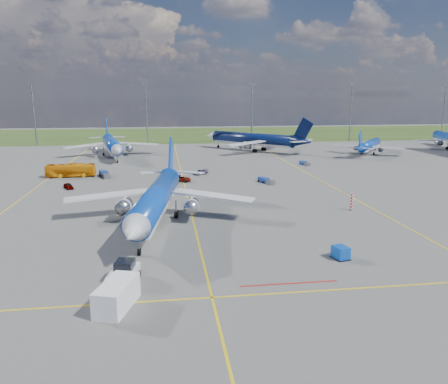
{
  "coord_description": "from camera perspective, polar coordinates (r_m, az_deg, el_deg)",
  "views": [
    {
      "loc": [
        -4.05,
        -57.34,
        18.54
      ],
      "look_at": [
        4.85,
        6.81,
        4.0
      ],
      "focal_mm": 35.0,
      "sensor_mm": 36.0,
      "label": 1
    }
  ],
  "objects": [
    {
      "name": "pushback_tug",
      "position": [
        45.49,
        -12.95,
        -10.52
      ],
      "size": [
        3.2,
        6.62,
        2.2
      ],
      "rotation": [
        0.0,
        0.0,
        -0.18
      ],
      "color": "silver",
      "rests_on": "ground"
    },
    {
      "name": "ground",
      "position": [
        60.39,
        -3.69,
        -5.25
      ],
      "size": [
        400.0,
        400.0,
        0.0
      ],
      "primitive_type": "plane",
      "color": "#535350",
      "rests_on": "ground"
    },
    {
      "name": "service_car_c",
      "position": [
        103.2,
        -3.07,
        2.61
      ],
      "size": [
        4.16,
        3.73,
        1.16
      ],
      "primitive_type": "imported",
      "rotation": [
        0.0,
        0.0,
        -0.91
      ],
      "color": "#999999",
      "rests_on": "ground"
    },
    {
      "name": "bg_jet_nnw",
      "position": [
        137.32,
        -14.32,
        4.5
      ],
      "size": [
        38.21,
        45.75,
        10.59
      ],
      "primitive_type": null,
      "rotation": [
        0.0,
        0.0,
        0.2
      ],
      "color": "#0B3CA3",
      "rests_on": "ground"
    },
    {
      "name": "service_car_b",
      "position": [
        95.08,
        -5.78,
        1.76
      ],
      "size": [
        5.32,
        3.6,
        1.35
      ],
      "primitive_type": "imported",
      "rotation": [
        0.0,
        0.0,
        1.27
      ],
      "color": "#999999",
      "rests_on": "ground"
    },
    {
      "name": "baggage_tug_w",
      "position": [
        93.55,
        5.49,
        1.48
      ],
      "size": [
        2.85,
        4.88,
        1.06
      ],
      "rotation": [
        0.0,
        0.0,
        0.36
      ],
      "color": "navy",
      "rests_on": "ground"
    },
    {
      "name": "apron_bus",
      "position": [
        105.93,
        -19.39,
        2.7
      ],
      "size": [
        11.1,
        2.96,
        3.07
      ],
      "primitive_type": "imported",
      "rotation": [
        0.0,
        0.0,
        1.61
      ],
      "color": "orange",
      "rests_on": "ground"
    },
    {
      "name": "uld_container",
      "position": [
        52.46,
        14.99,
        -7.64
      ],
      "size": [
        1.87,
        2.13,
        1.46
      ],
      "primitive_type": "cube",
      "rotation": [
        0.0,
        0.0,
        0.25
      ],
      "color": "#0C43AB",
      "rests_on": "ground"
    },
    {
      "name": "baggage_tug_c",
      "position": [
        103.85,
        -15.33,
        2.25
      ],
      "size": [
        3.12,
        5.82,
        1.26
      ],
      "rotation": [
        0.0,
        0.0,
        0.31
      ],
      "color": "navy",
      "rests_on": "ground"
    },
    {
      "name": "main_airliner",
      "position": [
        65.45,
        -8.7,
        -3.95
      ],
      "size": [
        36.44,
        44.59,
        10.62
      ],
      "primitive_type": null,
      "rotation": [
        0.0,
        0.0,
        -0.15
      ],
      "color": "#0B3CA3",
      "rests_on": "ground"
    },
    {
      "name": "grass_strip",
      "position": [
        208.2,
        -6.82,
        7.46
      ],
      "size": [
        400.0,
        80.0,
        0.01
      ],
      "primitive_type": "cube",
      "color": "#2D4719",
      "rests_on": "ground"
    },
    {
      "name": "service_van",
      "position": [
        40.72,
        -13.83,
        -12.96
      ],
      "size": [
        3.88,
        5.85,
        2.37
      ],
      "primitive_type": "cube",
      "rotation": [
        0.0,
        0.0,
        -0.31
      ],
      "color": "white",
      "rests_on": "ground"
    },
    {
      "name": "warning_post",
      "position": [
        73.91,
        16.33,
        -1.2
      ],
      "size": [
        0.5,
        0.5,
        3.0
      ],
      "primitive_type": "cylinder",
      "color": "red",
      "rests_on": "ground"
    },
    {
      "name": "service_car_a",
      "position": [
        92.84,
        -19.66,
        0.75
      ],
      "size": [
        2.68,
        3.58,
        1.14
      ],
      "primitive_type": "imported",
      "rotation": [
        0.0,
        0.0,
        0.46
      ],
      "color": "#999999",
      "rests_on": "ground"
    },
    {
      "name": "taxiway_lines",
      "position": [
        87.13,
        -4.95,
        0.33
      ],
      "size": [
        60.25,
        160.0,
        0.02
      ],
      "color": "yellow",
      "rests_on": "ground"
    },
    {
      "name": "baggage_tug_e",
      "position": [
        119.05,
        10.47,
        3.7
      ],
      "size": [
        1.76,
        4.34,
        0.95
      ],
      "rotation": [
        0.0,
        0.0,
        0.16
      ],
      "color": "navy",
      "rests_on": "ground"
    },
    {
      "name": "bg_jet_n",
      "position": [
        146.83,
        3.69,
        5.37
      ],
      "size": [
        53.89,
        54.03,
        11.34
      ],
      "primitive_type": null,
      "rotation": [
        0.0,
        0.0,
        3.92
      ],
      "color": "#07143D",
      "rests_on": "ground"
    },
    {
      "name": "floodlight_masts",
      "position": [
        168.03,
        -3.16,
        10.6
      ],
      "size": [
        202.2,
        0.5,
        22.7
      ],
      "color": "slate",
      "rests_on": "ground"
    },
    {
      "name": "bg_jet_ne",
      "position": [
        147.18,
        18.4,
        4.77
      ],
      "size": [
        37.36,
        38.67,
        8.06
      ],
      "primitive_type": null,
      "rotation": [
        0.0,
        0.0,
        2.48
      ],
      "color": "#0B3CA3",
      "rests_on": "ground"
    }
  ]
}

